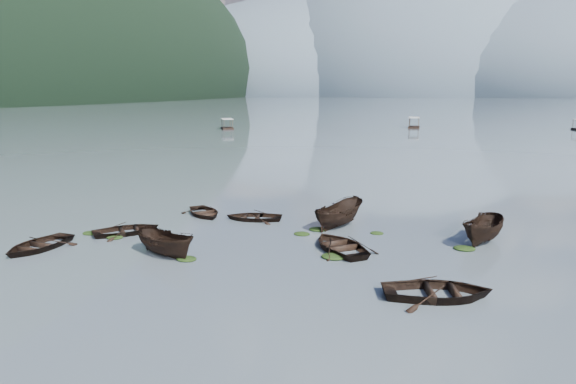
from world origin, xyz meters
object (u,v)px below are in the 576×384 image
(pontoon_centre, at_px, (414,128))
(pontoon_left, at_px, (227,129))
(rowboat_3, at_px, (340,250))
(rowboat_0, at_px, (38,249))

(pontoon_centre, bearing_deg, pontoon_left, -161.14)
(pontoon_left, relative_size, pontoon_centre, 0.94)
(pontoon_left, bearing_deg, pontoon_centre, -8.04)
(rowboat_3, bearing_deg, rowboat_0, -23.10)
(rowboat_0, xyz_separation_m, rowboat_3, (16.81, 5.04, 0.00))
(rowboat_3, xyz_separation_m, pontoon_left, (-44.60, 84.57, 0.00))
(rowboat_0, height_order, pontoon_centre, pontoon_centre)
(rowboat_0, relative_size, pontoon_centre, 0.68)
(rowboat_3, bearing_deg, pontoon_centre, -128.41)
(rowboat_0, xyz_separation_m, pontoon_centre, (14.36, 106.32, 0.00))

